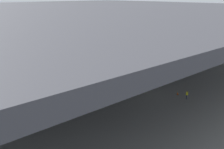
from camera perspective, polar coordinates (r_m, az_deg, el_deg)
ground_plane at (r=58.68m, az=-3.99°, el=-1.31°), size 110.00×110.00×0.00m
hangar_structure at (r=67.15m, az=-11.89°, el=13.18°), size 121.00×99.00×14.95m
airplane_main at (r=56.86m, az=-3.56°, el=1.55°), size 32.25×32.87×10.52m
boarding_stairs at (r=53.06m, az=4.68°, el=-2.52°), size 4.21×2.25×4.46m
crew_worker_near_nose at (r=49.99m, az=15.74°, el=-4.13°), size 0.55×0.27×1.63m
crew_worker_by_stairs at (r=52.24m, az=7.12°, el=-2.65°), size 0.53×0.32×1.66m
traffic_cone_orange at (r=51.91m, az=13.89°, el=-3.93°), size 0.36×0.36×0.60m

